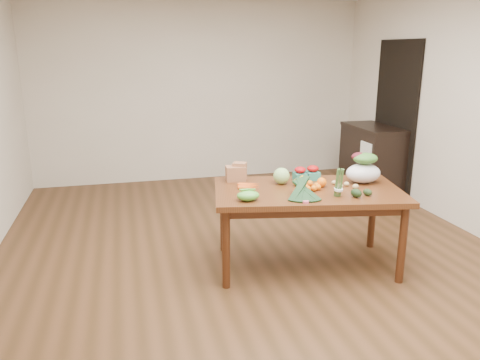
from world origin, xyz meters
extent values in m
plane|color=#54341C|center=(0.00, 0.00, 0.00)|extent=(6.00, 6.00, 0.00)
cube|color=silver|center=(0.00, 3.00, 1.35)|extent=(5.00, 0.02, 2.70)
cube|color=#562914|center=(0.42, -0.34, 0.38)|extent=(1.82, 1.23, 0.75)
cube|color=black|center=(2.48, 1.60, 1.05)|extent=(0.02, 1.00, 2.10)
cube|color=black|center=(2.22, 1.69, 0.47)|extent=(0.52, 1.02, 0.94)
cube|color=white|center=(1.96, 1.40, 0.55)|extent=(0.02, 0.28, 0.45)
sphere|color=#ADDE80|center=(0.24, -0.12, 0.83)|extent=(0.15, 0.15, 0.15)
sphere|color=orange|center=(0.35, -0.23, 0.79)|extent=(0.07, 0.07, 0.07)
sphere|color=orange|center=(0.44, -0.16, 0.79)|extent=(0.08, 0.08, 0.08)
sphere|color=orange|center=(0.56, -0.31, 0.79)|extent=(0.09, 0.09, 0.09)
ellipsoid|color=#59AF3B|center=(-0.20, -0.53, 0.79)|extent=(0.19, 0.14, 0.09)
ellipsoid|color=#CFB977|center=(0.69, -0.40, 0.77)|extent=(0.04, 0.04, 0.04)
ellipsoid|color=tan|center=(0.71, -0.39, 0.77)|extent=(0.05, 0.04, 0.04)
ellipsoid|color=#CFBE77|center=(0.80, -0.34, 0.77)|extent=(0.05, 0.04, 0.04)
ellipsoid|color=tan|center=(0.71, -0.26, 0.77)|extent=(0.05, 0.04, 0.04)
ellipsoid|color=tan|center=(0.83, -0.45, 0.77)|extent=(0.06, 0.05, 0.05)
ellipsoid|color=black|center=(0.72, -0.67, 0.79)|extent=(0.10, 0.13, 0.07)
ellipsoid|color=black|center=(0.84, -0.65, 0.78)|extent=(0.09, 0.10, 0.06)
camera|label=1|loc=(-1.17, -4.12, 1.97)|focal=35.00mm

